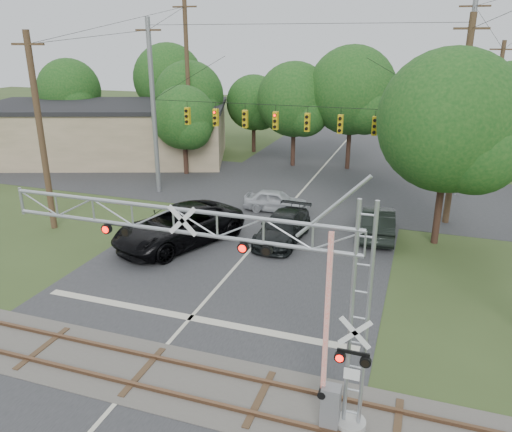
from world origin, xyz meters
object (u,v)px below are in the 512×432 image
(crossing_gantry, at_px, (243,278))
(car_dark, at_px, (283,228))
(pickup_black, at_px, (179,226))
(streetlight, at_px, (461,129))
(traffic_signal_span, at_px, (305,118))
(sedan_silver, at_px, (276,201))
(commercial_building, at_px, (107,131))

(crossing_gantry, distance_m, car_dark, 13.26)
(pickup_black, bearing_deg, streetlight, 69.55)
(pickup_black, xyz_separation_m, streetlight, (13.88, 13.99, 3.56))
(crossing_gantry, relative_size, traffic_signal_span, 0.56)
(crossing_gantry, bearing_deg, sedan_silver, 103.67)
(crossing_gantry, relative_size, car_dark, 2.10)
(traffic_signal_span, xyz_separation_m, pickup_black, (-4.69, -7.95, -4.69))
(crossing_gantry, distance_m, pickup_black, 13.19)
(traffic_signal_span, relative_size, sedan_silver, 4.89)
(crossing_gantry, distance_m, traffic_signal_span, 18.62)
(pickup_black, relative_size, commercial_building, 0.31)
(commercial_building, bearing_deg, pickup_black, -65.74)
(traffic_signal_span, bearing_deg, sedan_silver, -138.00)
(crossing_gantry, distance_m, commercial_building, 34.41)
(crossing_gantry, bearing_deg, pickup_black, 125.61)
(crossing_gantry, bearing_deg, traffic_signal_span, 98.56)
(streetlight, bearing_deg, car_dark, -126.80)
(commercial_building, bearing_deg, streetlight, -22.79)
(traffic_signal_span, height_order, commercial_building, traffic_signal_span)
(car_dark, distance_m, sedan_silver, 4.85)
(pickup_black, height_order, streetlight, streetlight)
(traffic_signal_span, relative_size, pickup_black, 2.71)
(traffic_signal_span, distance_m, streetlight, 11.05)
(sedan_silver, bearing_deg, traffic_signal_span, -51.75)
(car_dark, relative_size, streetlight, 0.63)
(car_dark, bearing_deg, traffic_signal_span, 95.50)
(traffic_signal_span, relative_size, commercial_building, 0.84)
(commercial_building, bearing_deg, crossing_gantry, -68.78)
(streetlight, bearing_deg, crossing_gantry, -104.77)
(traffic_signal_span, height_order, pickup_black, traffic_signal_span)
(car_dark, height_order, sedan_silver, car_dark)
(pickup_black, xyz_separation_m, car_dark, (5.04, 2.17, -0.25))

